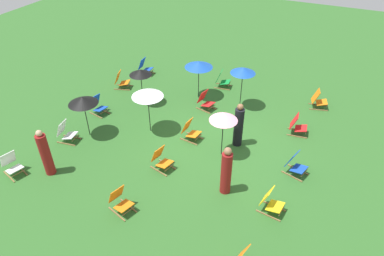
{
  "coord_description": "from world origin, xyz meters",
  "views": [
    {
      "loc": [
        -9.52,
        -3.14,
        8.02
      ],
      "look_at": [
        0.0,
        1.2,
        0.5
      ],
      "focal_mm": 32.52,
      "sensor_mm": 36.0,
      "label": 1
    }
  ],
  "objects": [
    {
      "name": "ground_plane",
      "position": [
        0.0,
        0.0,
        0.0
      ],
      "size": [
        40.0,
        40.0,
        0.0
      ],
      "primitive_type": "plane",
      "color": "#2D6026"
    },
    {
      "name": "deckchair_0",
      "position": [
        -2.24,
        -2.34,
        0.37
      ],
      "size": [
        0.58,
        0.82,
        0.83
      ],
      "rotation": [
        0.0,
        0.0,
        -0.14
      ],
      "color": "olive",
      "rests_on": "ground"
    },
    {
      "name": "deckchair_1",
      "position": [
        3.93,
        5.58,
        0.37
      ],
      "size": [
        0.52,
        0.78,
        0.83
      ],
      "rotation": [
        0.0,
        0.0,
        0.05
      ],
      "color": "olive",
      "rests_on": "ground"
    },
    {
      "name": "deckchair_2",
      "position": [
        -1.9,
        1.47,
        0.37
      ],
      "size": [
        0.65,
        0.86,
        0.83
      ],
      "rotation": [
        0.0,
        0.0,
        -0.26
      ],
      "color": "olive",
      "rests_on": "ground"
    },
    {
      "name": "deckchair_3",
      "position": [
        2.24,
        5.85,
        0.37
      ],
      "size": [
        0.68,
        0.87,
        0.83
      ],
      "rotation": [
        0.0,
        0.0,
        0.3
      ],
      "color": "olive",
      "rests_on": "ground"
    },
    {
      "name": "deckchair_4",
      "position": [
        -4.18,
        5.82,
        0.37
      ],
      "size": [
        0.68,
        0.87,
        0.83
      ],
      "rotation": [
        0.0,
        0.0,
        -0.3
      ],
      "color": "olive",
      "rests_on": "ground"
    },
    {
      "name": "deckchair_5",
      "position": [
        4.26,
        -2.77,
        0.37
      ],
      "size": [
        0.64,
        0.85,
        0.83
      ],
      "rotation": [
        0.0,
        0.0,
        0.24
      ],
      "color": "olive",
      "rests_on": "ground"
    },
    {
      "name": "deckchair_6",
      "position": [
        2.19,
        1.58,
        0.37
      ],
      "size": [
        0.65,
        0.85,
        0.83
      ],
      "rotation": [
        0.0,
        0.0,
        -0.24
      ],
      "color": "olive",
      "rests_on": "ground"
    },
    {
      "name": "deckchair_7",
      "position": [
        4.27,
        1.59,
        0.37
      ],
      "size": [
        0.57,
        0.81,
        0.83
      ],
      "rotation": [
        0.0,
        0.0,
        0.13
      ],
      "color": "olive",
      "rests_on": "ground"
    },
    {
      "name": "deckchair_8",
      "position": [
        -0.01,
        1.26,
        0.37
      ],
      "size": [
        0.57,
        0.82,
        0.83
      ],
      "rotation": [
        0.0,
        0.0,
        -0.14
      ],
      "color": "olive",
      "rests_on": "ground"
    },
    {
      "name": "deckchair_9",
      "position": [
        -4.02,
        1.67,
        0.37
      ],
      "size": [
        0.68,
        0.87,
        0.83
      ],
      "rotation": [
        0.0,
        0.0,
        -0.31
      ],
      "color": "olive",
      "rests_on": "ground"
    },
    {
      "name": "deckchair_10",
      "position": [
        -0.29,
        -2.67,
        0.37
      ],
      "size": [
        0.68,
        0.87,
        0.83
      ],
      "rotation": [
        0.0,
        0.0,
        -0.3
      ],
      "color": "olive",
      "rests_on": "ground"
    },
    {
      "name": "deckchair_12",
      "position": [
        -2.04,
        5.41,
        0.37
      ],
      "size": [
        0.58,
        0.82,
        0.83
      ],
      "rotation": [
        0.0,
        0.0,
        0.14
      ],
      "color": "olive",
      "rests_on": "ground"
    },
    {
      "name": "deckchair_13",
      "position": [
        1.98,
        -2.31,
        0.37
      ],
      "size": [
        0.56,
        0.81,
        0.83
      ],
      "rotation": [
        0.0,
        0.0,
        0.11
      ],
      "color": "olive",
      "rests_on": "ground"
    },
    {
      "name": "deckchair_14",
      "position": [
        -0.0,
        5.5,
        0.37
      ],
      "size": [
        0.62,
        0.84,
        0.83
      ],
      "rotation": [
        0.0,
        0.0,
        -0.2
      ],
      "color": "olive",
      "rests_on": "ground"
    },
    {
      "name": "umbrella_0",
      "position": [
        -0.39,
        -0.13,
        1.61
      ],
      "size": [
        0.97,
        0.97,
        1.77
      ],
      "color": "black",
      "rests_on": "ground"
    },
    {
      "name": "umbrella_1",
      "position": [
        -1.39,
        4.89,
        1.54
      ],
      "size": [
        1.08,
        1.08,
        1.68
      ],
      "color": "black",
      "rests_on": "ground"
    },
    {
      "name": "umbrella_2",
      "position": [
        1.42,
        4.2,
        1.51
      ],
      "size": [
        0.94,
        0.94,
        1.64
      ],
      "color": "black",
      "rests_on": "ground"
    },
    {
      "name": "umbrella_3",
      "position": [
        2.94,
        0.27,
        1.72
      ],
      "size": [
        1.03,
        1.03,
        1.85
      ],
      "color": "black",
      "rests_on": "ground"
    },
    {
      "name": "umbrella_4",
      "position": [
        2.97,
        2.24,
        1.59
      ],
      "size": [
        1.2,
        1.2,
        1.72
      ],
      "color": "black",
      "rests_on": "ground"
    },
    {
      "name": "umbrella_5",
      "position": [
        -0.19,
        2.9,
        1.69
      ],
      "size": [
        1.18,
        1.18,
        1.84
      ],
      "color": "black",
      "rests_on": "ground"
    },
    {
      "name": "person_0",
      "position": [
        0.4,
        -0.45,
        0.81
      ],
      "size": [
        0.47,
        0.47,
        1.73
      ],
      "rotation": [
        0.0,
        0.0,
        0.58
      ],
      "color": "black",
      "rests_on": "ground"
    },
    {
      "name": "person_1",
      "position": [
        -3.65,
        4.73,
        0.82
      ],
      "size": [
        0.47,
        0.47,
        1.74
      ],
      "rotation": [
        0.0,
        0.0,
        2.36
      ],
      "color": "maroon",
      "rests_on": "ground"
    },
    {
      "name": "person_2",
      "position": [
        -2.03,
        -0.86,
        0.82
      ],
      "size": [
        0.35,
        0.35,
        1.73
      ],
      "rotation": [
        0.0,
        0.0,
        4.76
      ],
      "color": "maroon",
      "rests_on": "ground"
    }
  ]
}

